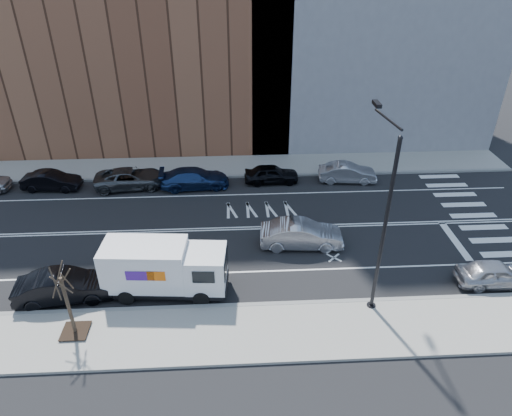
{
  "coord_description": "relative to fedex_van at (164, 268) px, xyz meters",
  "views": [
    {
      "loc": [
        0.45,
        -23.77,
        15.8
      ],
      "look_at": [
        1.74,
        0.1,
        1.4
      ],
      "focal_mm": 32.0,
      "sensor_mm": 36.0,
      "label": 1
    }
  ],
  "objects": [
    {
      "name": "fedex_van",
      "position": [
        0.0,
        0.0,
        0.0
      ],
      "size": [
        6.34,
        2.58,
        2.83
      ],
      "rotation": [
        0.0,
        0.0,
        -0.08
      ],
      "color": "black",
      "rests_on": "ground"
    },
    {
      "name": "curb_near",
      "position": [
        3.18,
        -1.4,
        -1.4
      ],
      "size": [
        44.0,
        0.25,
        0.17
      ],
      "primitive_type": "cube",
      "color": "gray",
      "rests_on": "ground"
    },
    {
      "name": "far_parked_f",
      "position": [
        11.98,
        11.54,
        -0.8
      ],
      "size": [
        4.3,
        1.83,
        1.38
      ],
      "primitive_type": "imported",
      "rotation": [
        0.0,
        0.0,
        1.48
      ],
      "color": "#A9A9AE",
      "rests_on": "ground"
    },
    {
      "name": "ground",
      "position": [
        3.18,
        5.6,
        -1.49
      ],
      "size": [
        120.0,
        120.0,
        0.0
      ],
      "primitive_type": "plane",
      "color": "black",
      "rests_on": "ground"
    },
    {
      "name": "far_parked_b",
      "position": [
        -9.42,
        11.46,
        -0.82
      ],
      "size": [
        4.15,
        1.68,
        1.34
      ],
      "primitive_type": "imported",
      "rotation": [
        0.0,
        0.0,
        1.5
      ],
      "color": "black",
      "rests_on": "ground"
    },
    {
      "name": "road_markings",
      "position": [
        3.18,
        5.6,
        -1.48
      ],
      "size": [
        40.0,
        8.6,
        0.01
      ],
      "primitive_type": null,
      "color": "white",
      "rests_on": "ground"
    },
    {
      "name": "crosswalk",
      "position": [
        19.18,
        5.6,
        -1.48
      ],
      "size": [
        3.0,
        14.0,
        0.01
      ],
      "primitive_type": null,
      "color": "white",
      "rests_on": "ground"
    },
    {
      "name": "far_parked_d",
      "position": [
        0.78,
        11.22,
        -0.77
      ],
      "size": [
        5.05,
        2.32,
        1.43
      ],
      "primitive_type": "imported",
      "rotation": [
        0.0,
        0.0,
        1.64
      ],
      "color": "navy",
      "rests_on": "ground"
    },
    {
      "name": "near_parked_front",
      "position": [
        17.03,
        -0.38,
        -0.81
      ],
      "size": [
        4.03,
        1.69,
        1.36
      ],
      "primitive_type": "imported",
      "rotation": [
        0.0,
        0.0,
        1.55
      ],
      "color": "#B3B3B8",
      "rests_on": "ground"
    },
    {
      "name": "bldg_brick",
      "position": [
        -4.82,
        21.2,
        9.51
      ],
      "size": [
        26.0,
        10.0,
        22.0
      ],
      "primitive_type": "cube",
      "color": "brown",
      "rests_on": "ground"
    },
    {
      "name": "street_tree",
      "position": [
        -3.82,
        -2.8,
        -0.03
      ],
      "size": [
        1.2,
        1.2,
        3.75
      ],
      "color": "black",
      "rests_on": "ground"
    },
    {
      "name": "far_parked_c",
      "position": [
        -3.83,
        11.49,
        -0.79
      ],
      "size": [
        5.23,
        2.8,
        1.4
      ],
      "primitive_type": "imported",
      "rotation": [
        0.0,
        0.0,
        1.67
      ],
      "color": "#464A4D",
      "rests_on": "ground"
    },
    {
      "name": "near_parked_rear_a",
      "position": [
        -4.93,
        -0.32,
        -0.71
      ],
      "size": [
        4.89,
        2.2,
        1.56
      ],
      "primitive_type": "imported",
      "rotation": [
        0.0,
        0.0,
        1.69
      ],
      "color": "black",
      "rests_on": "ground"
    },
    {
      "name": "far_parked_e",
      "position": [
        6.38,
        11.68,
        -0.81
      ],
      "size": [
        3.99,
        1.68,
        1.35
      ],
      "primitive_type": "imported",
      "rotation": [
        0.0,
        0.0,
        1.59
      ],
      "color": "black",
      "rests_on": "ground"
    },
    {
      "name": "streetlight",
      "position": [
        10.18,
        -1.31,
        3.59
      ],
      "size": [
        0.44,
        4.02,
        9.34
      ],
      "color": "black",
      "rests_on": "ground"
    },
    {
      "name": "sidewalk_far",
      "position": [
        3.18,
        14.4,
        -1.41
      ],
      "size": [
        44.0,
        3.6,
        0.15
      ],
      "primitive_type": "cube",
      "color": "gray",
      "rests_on": "ground"
    },
    {
      "name": "curb_far",
      "position": [
        3.18,
        12.6,
        -1.4
      ],
      "size": [
        44.0,
        0.25,
        0.17
      ],
      "primitive_type": "cube",
      "color": "gray",
      "rests_on": "ground"
    },
    {
      "name": "sidewalk_near",
      "position": [
        3.18,
        -3.2,
        -1.41
      ],
      "size": [
        44.0,
        3.6,
        0.15
      ],
      "primitive_type": "cube",
      "color": "gray",
      "rests_on": "ground"
    },
    {
      "name": "driving_sedan",
      "position": [
        7.46,
        3.59,
        -0.7
      ],
      "size": [
        4.89,
        1.97,
        1.58
      ],
      "primitive_type": "imported",
      "rotation": [
        0.0,
        0.0,
        1.51
      ],
      "color": "#A7A7AB",
      "rests_on": "ground"
    }
  ]
}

